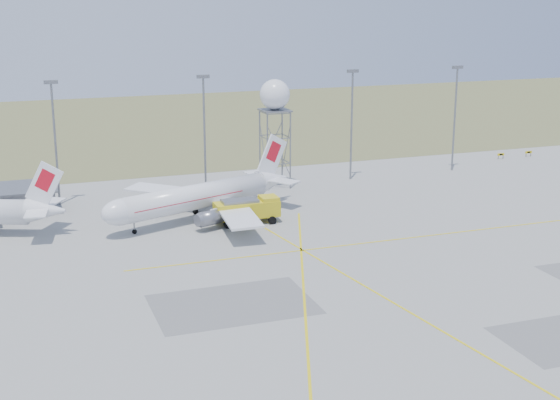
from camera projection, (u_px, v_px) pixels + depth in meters
name	position (u px, v px, depth m)	size (l,w,h in m)	color
ground	(458.00, 332.00, 80.93)	(400.00, 400.00, 0.00)	#9D9E99
grass_strip	(173.00, 124.00, 208.24)	(400.00, 120.00, 0.03)	#646939
mast_a	(55.00, 132.00, 126.43)	(2.20, 0.50, 20.50)	slate
mast_b	(204.00, 124.00, 134.57)	(2.20, 0.50, 20.50)	slate
mast_c	(352.00, 115.00, 143.68)	(2.20, 0.50, 20.50)	slate
mast_d	(455.00, 110.00, 150.84)	(2.20, 0.50, 20.50)	slate
taxi_sign_near	(501.00, 155.00, 164.27)	(1.60, 0.17, 1.20)	black
taxi_sign_far	(529.00, 152.00, 166.54)	(1.60, 0.17, 1.20)	black
airliner_main	(198.00, 197.00, 119.80)	(33.39, 31.35, 11.73)	white
radar_tower	(275.00, 127.00, 138.23)	(5.35, 5.35, 19.37)	slate
fire_truck	(249.00, 211.00, 118.45)	(9.92, 4.05, 3.95)	gold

